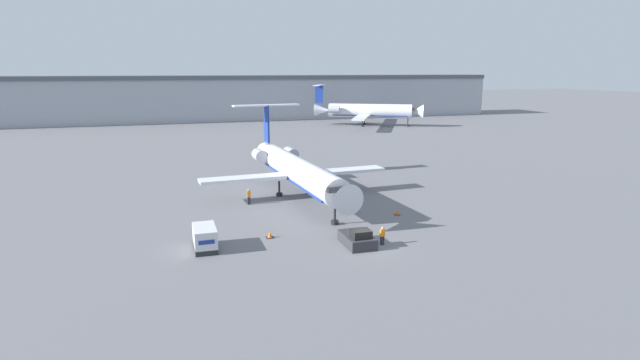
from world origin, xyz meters
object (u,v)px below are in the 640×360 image
at_px(luggage_cart, 205,238).
at_px(traffic_cone_right, 397,212).
at_px(airplane_parked_far_left, 367,111).
at_px(airplane_main, 297,169).
at_px(traffic_cone_left, 270,235).
at_px(pushback_tug, 357,239).
at_px(worker_by_wing, 249,196).
at_px(worker_near_tug, 382,235).

relative_size(luggage_cart, traffic_cone_right, 5.00).
bearing_deg(traffic_cone_right, airplane_parked_far_left, 69.55).
relative_size(airplane_main, traffic_cone_left, 44.42).
bearing_deg(airplane_parked_far_left, pushback_tug, -113.08).
distance_m(luggage_cart, airplane_parked_far_left, 100.94).
height_order(luggage_cart, traffic_cone_right, luggage_cart).
distance_m(worker_by_wing, traffic_cone_left, 12.29).
distance_m(luggage_cart, worker_near_tug, 15.64).
height_order(traffic_cone_left, airplane_parked_far_left, airplane_parked_far_left).
distance_m(pushback_tug, traffic_cone_left, 8.28).
xyz_separation_m(worker_near_tug, traffic_cone_left, (-9.20, 4.91, -0.59)).
bearing_deg(pushback_tug, luggage_cart, 166.68).
height_order(luggage_cart, worker_near_tug, luggage_cart).
distance_m(pushback_tug, airplane_parked_far_left, 97.81).
bearing_deg(luggage_cart, airplane_main, 51.51).
relative_size(traffic_cone_left, traffic_cone_right, 0.94).
bearing_deg(traffic_cone_right, traffic_cone_left, -167.50).
bearing_deg(worker_near_tug, traffic_cone_left, 151.91).
xyz_separation_m(worker_by_wing, airplane_parked_far_left, (45.27, 73.29, 3.16)).
relative_size(worker_by_wing, traffic_cone_right, 2.53).
relative_size(pushback_tug, luggage_cart, 1.08).
relative_size(luggage_cart, airplane_parked_far_left, 0.11).
xyz_separation_m(airplane_main, traffic_cone_left, (-6.36, -14.29, -3.16)).
distance_m(worker_near_tug, traffic_cone_left, 10.45).
relative_size(worker_by_wing, traffic_cone_left, 2.69).
bearing_deg(traffic_cone_left, airplane_parked_far_left, 62.07).
relative_size(worker_near_tug, traffic_cone_right, 2.29).
bearing_deg(airplane_main, airplane_parked_far_left, 61.32).
xyz_separation_m(traffic_cone_left, airplane_parked_far_left, (45.36, 85.56, 3.86)).
xyz_separation_m(traffic_cone_left, traffic_cone_right, (14.66, 3.25, 0.07)).
height_order(worker_near_tug, traffic_cone_right, worker_near_tug).
bearing_deg(worker_near_tug, luggage_cart, 166.58).
bearing_deg(airplane_parked_far_left, traffic_cone_right, -110.45).
distance_m(worker_by_wing, airplane_parked_far_left, 86.20).
height_order(worker_by_wing, airplane_parked_far_left, airplane_parked_far_left).
distance_m(worker_near_tug, worker_by_wing, 19.45).
bearing_deg(traffic_cone_left, pushback_tug, -31.85).
bearing_deg(airplane_main, worker_by_wing, -162.18).
bearing_deg(pushback_tug, traffic_cone_right, 44.96).
bearing_deg(worker_by_wing, traffic_cone_right, -31.76).
bearing_deg(worker_near_tug, airplane_main, 98.41).
height_order(pushback_tug, traffic_cone_right, pushback_tug).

